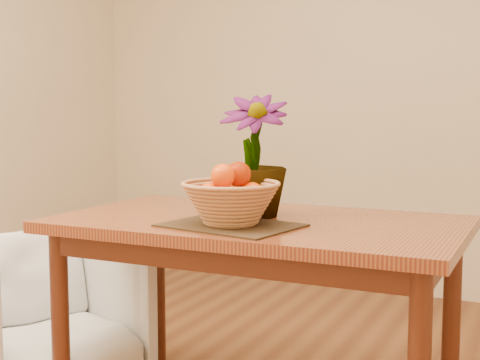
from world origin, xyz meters
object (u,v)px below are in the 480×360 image
at_px(wicker_basket, 231,205).
at_px(armchair, 42,308).
at_px(potted_plant, 253,156).
at_px(table, 258,243).

xyz_separation_m(wicker_basket, armchair, (-0.87, 0.07, -0.48)).
bearing_deg(armchair, potted_plant, -56.79).
relative_size(wicker_basket, armchair, 0.47).
bearing_deg(wicker_basket, table, 83.67).
xyz_separation_m(table, armchair, (-0.89, -0.11, -0.32)).
xyz_separation_m(table, potted_plant, (-0.04, 0.04, 0.31)).
relative_size(table, wicker_basket, 4.31).
relative_size(table, armchair, 2.04).
bearing_deg(table, wicker_basket, -96.33).
relative_size(wicker_basket, potted_plant, 0.75).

